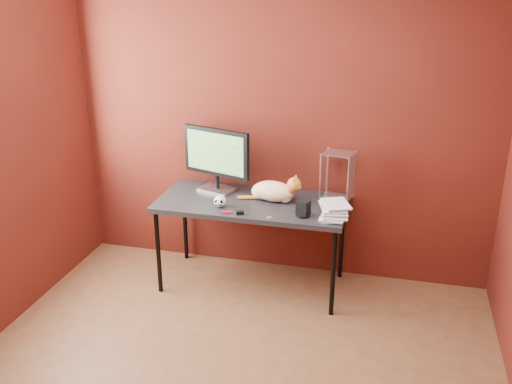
% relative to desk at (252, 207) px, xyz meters
% --- Properties ---
extents(room, '(3.52, 3.52, 2.61)m').
position_rel_desk_xyz_m(room, '(0.15, -1.37, 0.75)').
color(room, brown).
rests_on(room, ground).
extents(desk, '(1.50, 0.70, 0.75)m').
position_rel_desk_xyz_m(desk, '(0.00, 0.00, 0.00)').
color(desk, black).
rests_on(desk, ground).
extents(monitor, '(0.60, 0.27, 0.53)m').
position_rel_desk_xyz_m(monitor, '(-0.34, 0.16, 0.35)').
color(monitor, '#BABBC0').
rests_on(monitor, desk).
extents(cat, '(0.52, 0.24, 0.24)m').
position_rel_desk_xyz_m(cat, '(0.17, 0.04, 0.13)').
color(cat, orange).
rests_on(cat, desk).
extents(skull_mug, '(0.10, 0.10, 0.09)m').
position_rel_desk_xyz_m(skull_mug, '(-0.21, -0.18, 0.10)').
color(skull_mug, silver).
rests_on(skull_mug, desk).
extents(speaker, '(0.11, 0.11, 0.12)m').
position_rel_desk_xyz_m(speaker, '(0.44, -0.20, 0.11)').
color(speaker, black).
rests_on(speaker, desk).
extents(book_stack, '(0.26, 0.29, 1.22)m').
position_rel_desk_xyz_m(book_stack, '(0.58, -0.17, 0.66)').
color(book_stack, beige).
rests_on(book_stack, desk).
extents(wire_rack, '(0.26, 0.22, 0.39)m').
position_rel_desk_xyz_m(wire_rack, '(0.64, 0.21, 0.25)').
color(wire_rack, '#BABBC0').
rests_on(wire_rack, desk).
extents(pocket_knife, '(0.08, 0.04, 0.02)m').
position_rel_desk_xyz_m(pocket_knife, '(-0.12, -0.29, 0.06)').
color(pocket_knife, '#B00D29').
rests_on(pocket_knife, desk).
extents(black_gadget, '(0.06, 0.05, 0.03)m').
position_rel_desk_xyz_m(black_gadget, '(-0.02, -0.28, 0.06)').
color(black_gadget, black).
rests_on(black_gadget, desk).
extents(washer, '(0.04, 0.04, 0.00)m').
position_rel_desk_xyz_m(washer, '(0.21, -0.29, 0.05)').
color(washer, '#BABBC0').
rests_on(washer, desk).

